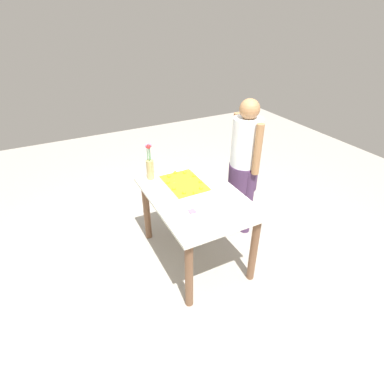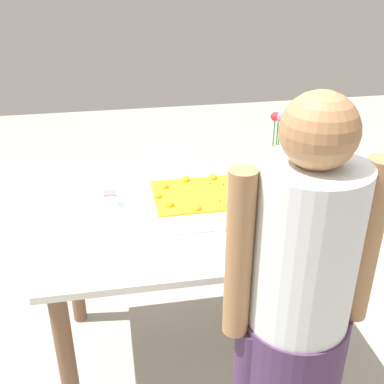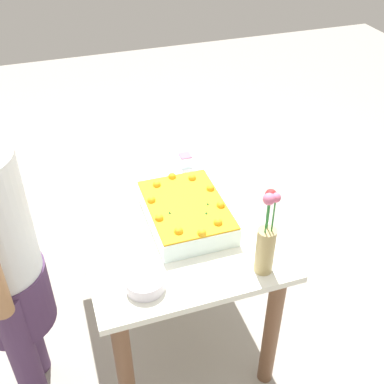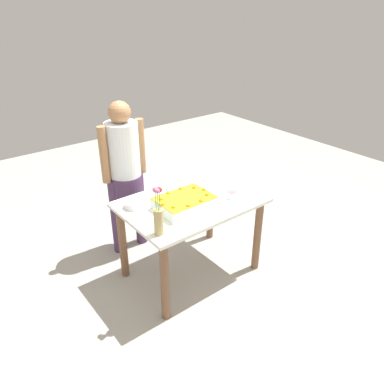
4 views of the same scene
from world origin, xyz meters
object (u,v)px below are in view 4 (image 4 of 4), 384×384
sheet_cake (184,202)px  cake_knife (216,182)px  fruit_bowl (133,204)px  person_standing (125,169)px  flower_vase (158,217)px  serving_plate_with_slice (232,197)px

sheet_cake → cake_knife: bearing=20.9°
fruit_bowl → person_standing: (0.20, 0.50, 0.08)m
sheet_cake → flower_vase: bearing=-152.7°
serving_plate_with_slice → flower_vase: flower_vase is taller
serving_plate_with_slice → cake_knife: size_ratio=1.05×
sheet_cake → serving_plate_with_slice: (0.41, -0.13, -0.03)m
serving_plate_with_slice → person_standing: bearing=120.6°
sheet_cake → flower_vase: (-0.38, -0.19, 0.09)m
flower_vase → fruit_bowl: (0.05, 0.46, -0.12)m
sheet_cake → fruit_bowl: bearing=140.9°
flower_vase → person_standing: person_standing is taller
sheet_cake → flower_vase: flower_vase is taller
sheet_cake → serving_plate_with_slice: sheet_cake is taller
serving_plate_with_slice → cake_knife: (0.11, 0.32, -0.02)m
flower_vase → person_standing: bearing=75.0°
flower_vase → serving_plate_with_slice: bearing=4.9°
serving_plate_with_slice → fruit_bowl: bearing=151.8°
sheet_cake → fruit_bowl: 0.42m
fruit_bowl → person_standing: bearing=67.7°
fruit_bowl → person_standing: 0.55m
fruit_bowl → cake_knife: bearing=-4.5°
serving_plate_with_slice → flower_vase: size_ratio=0.58×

